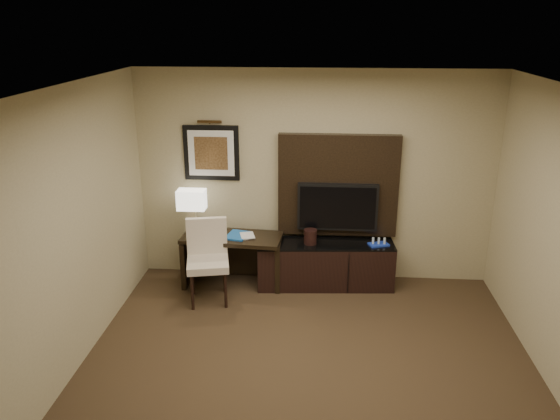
# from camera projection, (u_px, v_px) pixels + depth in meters

# --- Properties ---
(floor) EXTENTS (4.50, 5.00, 0.01)m
(floor) POSITION_uv_depth(u_px,v_px,m) (306.00, 395.00, 4.99)
(floor) COLOR #362618
(floor) RESTS_ON ground
(ceiling) EXTENTS (4.50, 5.00, 0.01)m
(ceiling) POSITION_uv_depth(u_px,v_px,m) (312.00, 96.00, 4.09)
(ceiling) COLOR silver
(ceiling) RESTS_ON wall_back
(wall_back) EXTENTS (4.50, 0.01, 2.70)m
(wall_back) POSITION_uv_depth(u_px,v_px,m) (314.00, 178.00, 6.89)
(wall_back) COLOR tan
(wall_back) RESTS_ON floor
(wall_left) EXTENTS (0.01, 5.00, 2.70)m
(wall_left) POSITION_uv_depth(u_px,v_px,m) (48.00, 252.00, 4.70)
(wall_left) COLOR tan
(wall_left) RESTS_ON floor
(desk) EXTENTS (1.28, 0.63, 0.67)m
(desk) POSITION_uv_depth(u_px,v_px,m) (233.00, 260.00, 6.97)
(desk) COLOR black
(desk) RESTS_ON floor
(credenza) EXTENTS (1.74, 0.60, 0.59)m
(credenza) POSITION_uv_depth(u_px,v_px,m) (325.00, 264.00, 6.94)
(credenza) COLOR black
(credenza) RESTS_ON floor
(tv_wall_panel) EXTENTS (1.50, 0.12, 1.30)m
(tv_wall_panel) POSITION_uv_depth(u_px,v_px,m) (338.00, 186.00, 6.84)
(tv_wall_panel) COLOR black
(tv_wall_panel) RESTS_ON wall_back
(tv) EXTENTS (1.00, 0.08, 0.60)m
(tv) POSITION_uv_depth(u_px,v_px,m) (337.00, 207.00, 6.83)
(tv) COLOR black
(tv) RESTS_ON tv_wall_panel
(artwork) EXTENTS (0.70, 0.04, 0.70)m
(artwork) POSITION_uv_depth(u_px,v_px,m) (211.00, 153.00, 6.86)
(artwork) COLOR black
(artwork) RESTS_ON wall_back
(picture_light) EXTENTS (0.04, 0.04, 0.30)m
(picture_light) POSITION_uv_depth(u_px,v_px,m) (210.00, 122.00, 6.70)
(picture_light) COLOR #442E15
(picture_light) RESTS_ON wall_back
(desk_chair) EXTENTS (0.59, 0.65, 1.01)m
(desk_chair) POSITION_uv_depth(u_px,v_px,m) (208.00, 263.00, 6.48)
(desk_chair) COLOR beige
(desk_chair) RESTS_ON floor
(table_lamp) EXTENTS (0.36, 0.24, 0.54)m
(table_lamp) POSITION_uv_depth(u_px,v_px,m) (192.00, 213.00, 6.87)
(table_lamp) COLOR tan
(table_lamp) RESTS_ON desk
(desk_phone) EXTENTS (0.23, 0.22, 0.10)m
(desk_phone) POSITION_uv_depth(u_px,v_px,m) (211.00, 232.00, 6.85)
(desk_phone) COLOR black
(desk_phone) RESTS_ON desk
(blue_folder) EXTENTS (0.31, 0.37, 0.02)m
(blue_folder) POSITION_uv_depth(u_px,v_px,m) (237.00, 235.00, 6.84)
(blue_folder) COLOR #1855A1
(blue_folder) RESTS_ON desk
(book) EXTENTS (0.17, 0.07, 0.23)m
(book) POSITION_uv_depth(u_px,v_px,m) (240.00, 229.00, 6.78)
(book) COLOR #9D957B
(book) RESTS_ON desk
(ice_bucket) EXTENTS (0.20, 0.20, 0.18)m
(ice_bucket) POSITION_uv_depth(u_px,v_px,m) (310.00, 237.00, 6.80)
(ice_bucket) COLOR black
(ice_bucket) RESTS_ON credenza
(minibar_tray) EXTENTS (0.28, 0.22, 0.09)m
(minibar_tray) POSITION_uv_depth(u_px,v_px,m) (379.00, 242.00, 6.76)
(minibar_tray) COLOR #1C39B7
(minibar_tray) RESTS_ON credenza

